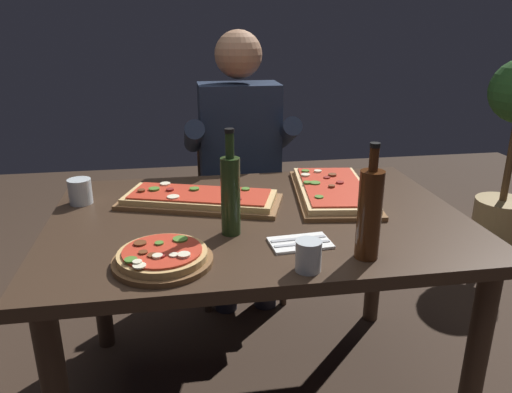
% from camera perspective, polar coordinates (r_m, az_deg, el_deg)
% --- Properties ---
extents(ground_plane, '(6.40, 6.40, 0.00)m').
position_cam_1_polar(ground_plane, '(2.08, 0.24, -21.44)').
color(ground_plane, '#38281E').
extents(dining_table, '(1.40, 0.96, 0.74)m').
position_cam_1_polar(dining_table, '(1.72, 0.27, -5.10)').
color(dining_table, '#3D2B1E').
rests_on(dining_table, ground_plane).
extents(pizza_rectangular_front, '(0.62, 0.40, 0.05)m').
position_cam_1_polar(pizza_rectangular_front, '(1.79, -6.50, -0.27)').
color(pizza_rectangular_front, brown).
rests_on(pizza_rectangular_front, dining_table).
extents(pizza_rectangular_left, '(0.35, 0.57, 0.05)m').
position_cam_1_polar(pizza_rectangular_left, '(1.89, 8.86, 0.71)').
color(pizza_rectangular_left, brown).
rests_on(pizza_rectangular_left, dining_table).
extents(pizza_round_far, '(0.28, 0.28, 0.05)m').
position_cam_1_polar(pizza_round_far, '(1.38, -10.76, -6.91)').
color(pizza_round_far, brown).
rests_on(pizza_round_far, dining_table).
extents(wine_bottle_dark, '(0.06, 0.06, 0.33)m').
position_cam_1_polar(wine_bottle_dark, '(1.50, -2.96, 0.38)').
color(wine_bottle_dark, '#233819').
rests_on(wine_bottle_dark, dining_table).
extents(oil_bottle_amber, '(0.07, 0.07, 0.33)m').
position_cam_1_polar(oil_bottle_amber, '(1.38, 12.99, -1.87)').
color(oil_bottle_amber, '#47230F').
rests_on(oil_bottle_amber, dining_table).
extents(tumbler_near_camera, '(0.07, 0.07, 0.09)m').
position_cam_1_polar(tumbler_near_camera, '(1.32, 6.07, -7.03)').
color(tumbler_near_camera, silver).
rests_on(tumbler_near_camera, dining_table).
extents(tumbler_far_side, '(0.08, 0.08, 0.09)m').
position_cam_1_polar(tumbler_far_side, '(1.89, -19.65, 0.40)').
color(tumbler_far_side, silver).
rests_on(tumbler_far_side, dining_table).
extents(napkin_cutlery_set, '(0.19, 0.12, 0.01)m').
position_cam_1_polar(napkin_cutlery_set, '(1.48, 5.13, -5.35)').
color(napkin_cutlery_set, white).
rests_on(napkin_cutlery_set, dining_table).
extents(diner_chair, '(0.44, 0.44, 0.87)m').
position_cam_1_polar(diner_chair, '(2.57, -2.07, -0.31)').
color(diner_chair, '#3D2B1E').
rests_on(diner_chair, ground_plane).
extents(seated_diner, '(0.53, 0.41, 1.33)m').
position_cam_1_polar(seated_diner, '(2.38, -1.78, 4.50)').
color(seated_diner, '#23232D').
rests_on(seated_diner, ground_plane).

